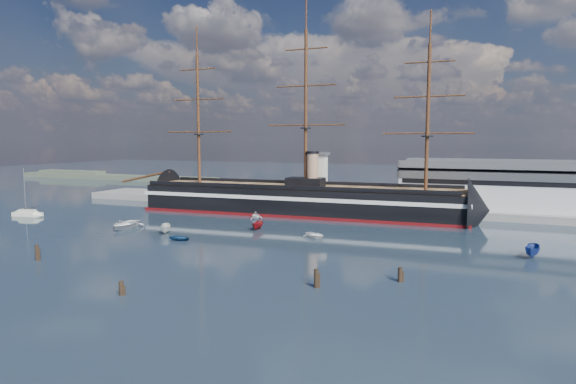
% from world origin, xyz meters
% --- Properties ---
extents(ground, '(600.00, 600.00, 0.00)m').
position_xyz_m(ground, '(0.00, 40.00, 0.00)').
color(ground, '#1B2E3E').
rests_on(ground, ground).
extents(quay, '(180.00, 18.00, 2.00)m').
position_xyz_m(quay, '(10.00, 76.00, 0.00)').
color(quay, slate).
rests_on(quay, ground).
extents(warehouse, '(63.00, 21.00, 11.60)m').
position_xyz_m(warehouse, '(58.00, 80.00, 7.98)').
color(warehouse, '#B7BABC').
rests_on(warehouse, ground).
extents(quay_tower, '(5.00, 5.00, 15.00)m').
position_xyz_m(quay_tower, '(3.00, 73.00, 9.75)').
color(quay_tower, silver).
rests_on(quay_tower, ground).
extents(shoreline, '(120.00, 10.00, 4.00)m').
position_xyz_m(shoreline, '(-139.23, 135.00, 1.45)').
color(shoreline, '#3F4C38').
rests_on(shoreline, ground).
extents(warship, '(113.18, 19.73, 53.94)m').
position_xyz_m(warship, '(-0.41, 60.00, 4.04)').
color(warship, black).
rests_on(warship, ground).
extents(sailboat, '(8.44, 3.55, 13.09)m').
position_xyz_m(sailboat, '(-65.38, 28.83, 0.83)').
color(sailboat, beige).
rests_on(sailboat, ground).
extents(motorboat_a, '(6.71, 5.24, 2.56)m').
position_xyz_m(motorboat_a, '(-16.08, 23.01, 0.00)').
color(motorboat_a, white).
rests_on(motorboat_a, ground).
extents(motorboat_b, '(1.67, 3.24, 1.44)m').
position_xyz_m(motorboat_b, '(-8.88, 17.95, 0.00)').
color(motorboat_b, navy).
rests_on(motorboat_b, ground).
extents(motorboat_c, '(6.05, 2.72, 2.35)m').
position_xyz_m(motorboat_c, '(0.80, 34.71, 0.00)').
color(motorboat_c, maroon).
rests_on(motorboat_c, ground).
extents(motorboat_d, '(5.60, 6.47, 2.22)m').
position_xyz_m(motorboat_d, '(-6.06, 48.00, 0.00)').
color(motorboat_d, white).
rests_on(motorboat_d, ground).
extents(motorboat_e, '(3.05, 3.55, 1.58)m').
position_xyz_m(motorboat_e, '(16.07, 31.13, 0.00)').
color(motorboat_e, white).
rests_on(motorboat_e, ground).
extents(motorboat_f, '(7.25, 3.85, 2.75)m').
position_xyz_m(motorboat_f, '(57.08, 29.08, 0.00)').
color(motorboat_f, navy).
rests_on(motorboat_f, ground).
extents(motorboat_g, '(6.06, 3.25, 2.69)m').
position_xyz_m(motorboat_g, '(-28.72, 24.51, 0.00)').
color(motorboat_g, white).
rests_on(motorboat_g, ground).
extents(piling_near_left, '(0.64, 0.64, 3.43)m').
position_xyz_m(piling_near_left, '(-21.98, -5.19, 0.00)').
color(piling_near_left, black).
rests_on(piling_near_left, ground).
extents(piling_near_mid, '(0.64, 0.64, 2.60)m').
position_xyz_m(piling_near_mid, '(4.34, -14.59, 0.00)').
color(piling_near_mid, black).
rests_on(piling_near_mid, ground).
extents(piling_near_right, '(0.64, 0.64, 3.37)m').
position_xyz_m(piling_near_right, '(27.36, -1.78, 0.00)').
color(piling_near_right, black).
rests_on(piling_near_right, ground).
extents(piling_far_right, '(0.64, 0.64, 2.87)m').
position_xyz_m(piling_far_right, '(37.78, 5.46, 0.00)').
color(piling_far_right, black).
rests_on(piling_far_right, ground).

